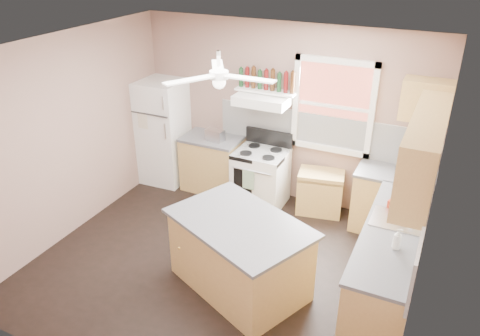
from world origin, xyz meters
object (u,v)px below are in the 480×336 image
at_px(refrigerator, 163,132).
at_px(cart, 320,192).
at_px(toaster, 215,135).
at_px(stove, 261,178).
at_px(island, 240,256).

bearing_deg(refrigerator, cart, -0.89).
xyz_separation_m(refrigerator, toaster, (1.00, -0.04, 0.13)).
distance_m(refrigerator, cart, 2.73).
bearing_deg(stove, toaster, 179.89).
bearing_deg(toaster, refrigerator, -175.00).
xyz_separation_m(cart, island, (-0.36, -2.02, 0.10)).
bearing_deg(island, cart, 103.78).
xyz_separation_m(refrigerator, island, (2.32, -1.93, -0.43)).
distance_m(stove, cart, 0.92).
bearing_deg(toaster, island, -47.53).
bearing_deg(cart, refrigerator, 170.82).
height_order(toaster, island, toaster).
distance_m(refrigerator, stove, 1.83).
bearing_deg(toaster, stove, 7.06).
relative_size(cart, island, 0.44).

